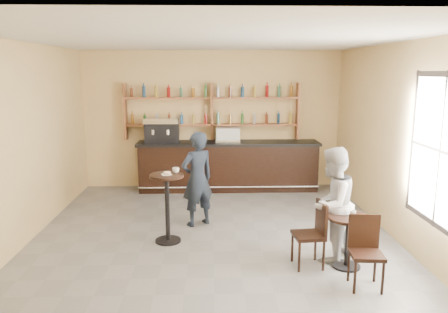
{
  "coord_description": "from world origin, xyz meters",
  "views": [
    {
      "loc": [
        -0.04,
        -6.76,
        2.75
      ],
      "look_at": [
        0.2,
        0.8,
        1.25
      ],
      "focal_mm": 35.0,
      "sensor_mm": 36.0,
      "label": 1
    }
  ],
  "objects_px": {
    "bar_counter": "(228,166)",
    "patron_second": "(332,204)",
    "espresso_machine": "(162,130)",
    "pedestal_table": "(167,208)",
    "chair_west": "(308,235)",
    "cafe_table": "(348,242)",
    "man_main": "(197,179)",
    "pastry_case": "(228,135)",
    "chair_south": "(366,254)"
  },
  "relations": [
    {
      "from": "bar_counter",
      "to": "patron_second",
      "type": "height_order",
      "value": "patron_second"
    },
    {
      "from": "bar_counter",
      "to": "espresso_machine",
      "type": "height_order",
      "value": "espresso_machine"
    },
    {
      "from": "pedestal_table",
      "to": "chair_west",
      "type": "height_order",
      "value": "pedestal_table"
    },
    {
      "from": "cafe_table",
      "to": "pedestal_table",
      "type": "bearing_deg",
      "value": 158.66
    },
    {
      "from": "bar_counter",
      "to": "man_main",
      "type": "xyz_separation_m",
      "value": [
        -0.65,
        -2.38,
        0.29
      ]
    },
    {
      "from": "bar_counter",
      "to": "patron_second",
      "type": "xyz_separation_m",
      "value": [
        1.34,
        -3.9,
        0.28
      ]
    },
    {
      "from": "pastry_case",
      "to": "pedestal_table",
      "type": "height_order",
      "value": "pastry_case"
    },
    {
      "from": "chair_west",
      "to": "chair_south",
      "type": "bearing_deg",
      "value": 37.3
    },
    {
      "from": "bar_counter",
      "to": "cafe_table",
      "type": "relative_size",
      "value": 5.55
    },
    {
      "from": "pastry_case",
      "to": "pedestal_table",
      "type": "distance_m",
      "value": 3.42
    },
    {
      "from": "espresso_machine",
      "to": "pastry_case",
      "type": "relative_size",
      "value": 1.4
    },
    {
      "from": "pedestal_table",
      "to": "cafe_table",
      "type": "relative_size",
      "value": 1.5
    },
    {
      "from": "bar_counter",
      "to": "pedestal_table",
      "type": "distance_m",
      "value": 3.35
    },
    {
      "from": "espresso_machine",
      "to": "patron_second",
      "type": "xyz_separation_m",
      "value": [
        2.87,
        -3.9,
        -0.57
      ]
    },
    {
      "from": "bar_counter",
      "to": "chair_west",
      "type": "distance_m",
      "value": 4.25
    },
    {
      "from": "espresso_machine",
      "to": "patron_second",
      "type": "relative_size",
      "value": 0.46
    },
    {
      "from": "chair_south",
      "to": "espresso_machine",
      "type": "bearing_deg",
      "value": 127.66
    },
    {
      "from": "man_main",
      "to": "chair_south",
      "type": "relative_size",
      "value": 1.84
    },
    {
      "from": "pastry_case",
      "to": "bar_counter",
      "type": "bearing_deg",
      "value": 7.46
    },
    {
      "from": "espresso_machine",
      "to": "cafe_table",
      "type": "bearing_deg",
      "value": -60.29
    },
    {
      "from": "man_main",
      "to": "pastry_case",
      "type": "bearing_deg",
      "value": -137.16
    },
    {
      "from": "pedestal_table",
      "to": "cafe_table",
      "type": "bearing_deg",
      "value": -21.34
    },
    {
      "from": "man_main",
      "to": "chair_south",
      "type": "distance_m",
      "value": 3.29
    },
    {
      "from": "cafe_table",
      "to": "chair_south",
      "type": "bearing_deg",
      "value": -85.24
    },
    {
      "from": "man_main",
      "to": "chair_west",
      "type": "bearing_deg",
      "value": 100.28
    },
    {
      "from": "pedestal_table",
      "to": "patron_second",
      "type": "height_order",
      "value": "patron_second"
    },
    {
      "from": "chair_south",
      "to": "cafe_table",
      "type": "bearing_deg",
      "value": 99.62
    },
    {
      "from": "cafe_table",
      "to": "patron_second",
      "type": "xyz_separation_m",
      "value": [
        -0.17,
        0.29,
        0.46
      ]
    },
    {
      "from": "patron_second",
      "to": "cafe_table",
      "type": "bearing_deg",
      "value": 74.78
    },
    {
      "from": "espresso_machine",
      "to": "patron_second",
      "type": "height_order",
      "value": "espresso_machine"
    },
    {
      "from": "bar_counter",
      "to": "chair_south",
      "type": "height_order",
      "value": "bar_counter"
    },
    {
      "from": "bar_counter",
      "to": "chair_west",
      "type": "height_order",
      "value": "bar_counter"
    },
    {
      "from": "chair_west",
      "to": "patron_second",
      "type": "distance_m",
      "value": 0.58
    },
    {
      "from": "pastry_case",
      "to": "man_main",
      "type": "distance_m",
      "value": 2.5
    },
    {
      "from": "bar_counter",
      "to": "pedestal_table",
      "type": "relative_size",
      "value": 3.71
    },
    {
      "from": "chair_south",
      "to": "pastry_case",
      "type": "bearing_deg",
      "value": 113.08
    },
    {
      "from": "pastry_case",
      "to": "cafe_table",
      "type": "height_order",
      "value": "pastry_case"
    },
    {
      "from": "man_main",
      "to": "patron_second",
      "type": "height_order",
      "value": "man_main"
    },
    {
      "from": "pastry_case",
      "to": "chair_west",
      "type": "relative_size",
      "value": 0.59
    },
    {
      "from": "pastry_case",
      "to": "man_main",
      "type": "height_order",
      "value": "man_main"
    },
    {
      "from": "chair_west",
      "to": "chair_south",
      "type": "relative_size",
      "value": 1.02
    },
    {
      "from": "bar_counter",
      "to": "chair_south",
      "type": "bearing_deg",
      "value": -71.94
    },
    {
      "from": "bar_counter",
      "to": "pedestal_table",
      "type": "xyz_separation_m",
      "value": [
        -1.11,
        -3.16,
        -0.0
      ]
    },
    {
      "from": "pedestal_table",
      "to": "patron_second",
      "type": "distance_m",
      "value": 2.58
    },
    {
      "from": "espresso_machine",
      "to": "chair_south",
      "type": "relative_size",
      "value": 0.84
    },
    {
      "from": "bar_counter",
      "to": "espresso_machine",
      "type": "distance_m",
      "value": 1.74
    },
    {
      "from": "chair_west",
      "to": "chair_south",
      "type": "height_order",
      "value": "chair_west"
    },
    {
      "from": "pastry_case",
      "to": "chair_south",
      "type": "xyz_separation_m",
      "value": [
        1.58,
        -4.78,
        -0.83
      ]
    },
    {
      "from": "pastry_case",
      "to": "chair_west",
      "type": "distance_m",
      "value": 4.33
    },
    {
      "from": "chair_west",
      "to": "pedestal_table",
      "type": "bearing_deg",
      "value": -120.59
    }
  ]
}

